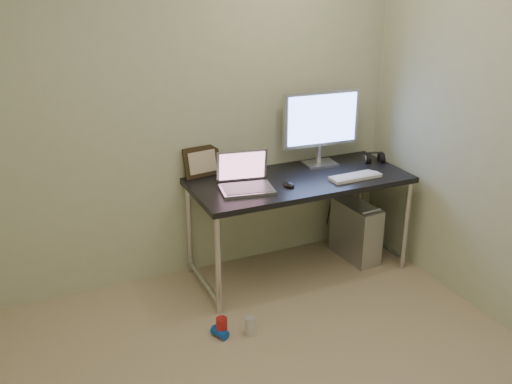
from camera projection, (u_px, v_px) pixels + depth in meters
name	position (u px, v px, depth m)	size (l,w,h in m)	color
wall_back	(164.00, 111.00, 3.85)	(3.50, 0.02, 2.50)	beige
desk	(299.00, 188.00, 4.11)	(1.58, 0.69, 0.75)	black
tower_computer	(356.00, 231.00, 4.47)	(0.22, 0.45, 0.48)	#B0B1B5
cable_a	(332.00, 199.00, 4.63)	(0.01, 0.01, 0.70)	black
cable_b	(342.00, 200.00, 4.66)	(0.01, 0.01, 0.72)	black
can_red	(222.00, 327.00, 3.56)	(0.07, 0.07, 0.13)	red
can_white	(250.00, 326.00, 3.58)	(0.07, 0.07, 0.12)	silver
can_blue	(220.00, 332.00, 3.56)	(0.06, 0.06, 0.11)	blue
laptop	(245.00, 180.00, 3.88)	(0.40, 0.35, 0.25)	silver
monitor	(321.00, 122.00, 4.23)	(0.61, 0.19, 0.57)	silver
keyboard	(355.00, 177.00, 4.07)	(0.38, 0.12, 0.02)	white
mouse_right	(372.00, 170.00, 4.18)	(0.07, 0.11, 0.04)	black
mouse_left	(289.00, 184.00, 3.92)	(0.07, 0.11, 0.04)	black
headphones	(374.00, 159.00, 4.39)	(0.18, 0.10, 0.10)	black
picture_frame	(202.00, 161.00, 4.07)	(0.28, 0.03, 0.22)	black
webcam	(240.00, 163.00, 4.11)	(0.04, 0.04, 0.12)	silver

